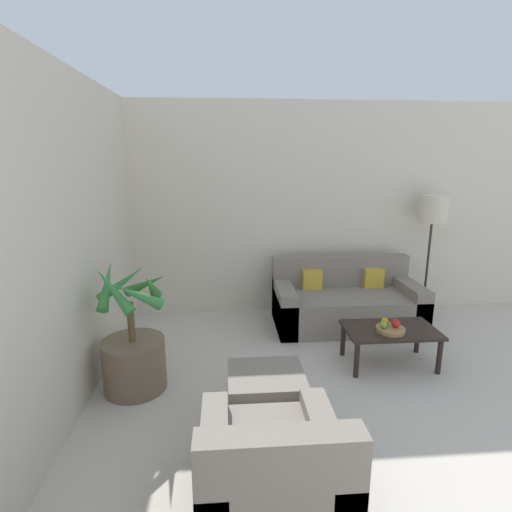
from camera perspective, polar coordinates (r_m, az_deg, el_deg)
The scene contains 11 objects.
wall_back at distance 5.46m, azimuth 15.51°, elevation 6.41°, with size 7.67×0.06×2.70m.
potted_palm at distance 3.75m, azimuth -17.09°, elevation -12.90°, with size 0.66×0.67×1.17m.
sofa_loveseat at distance 5.05m, azimuth 12.71°, elevation -6.63°, with size 1.74×0.85×0.80m.
floor_lamp at distance 5.47m, azimuth 23.93°, elevation 5.51°, with size 0.34×0.34×1.56m.
coffee_table at distance 4.21m, azimuth 18.62°, elevation -10.44°, with size 0.89×0.53×0.38m.
fruit_bowl at distance 4.10m, azimuth 18.65°, elevation -9.94°, with size 0.28×0.28×0.04m.
apple_red at distance 4.10m, azimuth 19.31°, elevation -9.05°, with size 0.08×0.08×0.08m.
apple_green at distance 4.04m, azimuth 17.74°, elevation -9.35°, with size 0.07×0.07×0.07m.
orange_fruit at distance 4.12m, azimuth 17.93°, elevation -8.87°, with size 0.07×0.07×0.07m.
armchair at distance 2.56m, azimuth 2.27°, elevation -28.97°, with size 0.80×0.87×0.78m.
ottoman at distance 3.26m, azimuth 1.46°, elevation -19.57°, with size 0.58×0.52×0.42m.
Camera 1 is at (-1.86, 1.69, 1.99)m, focal length 28.00 mm.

